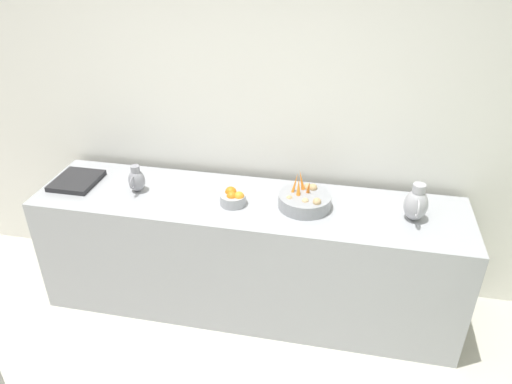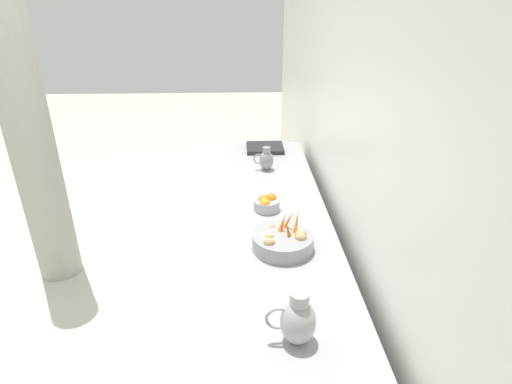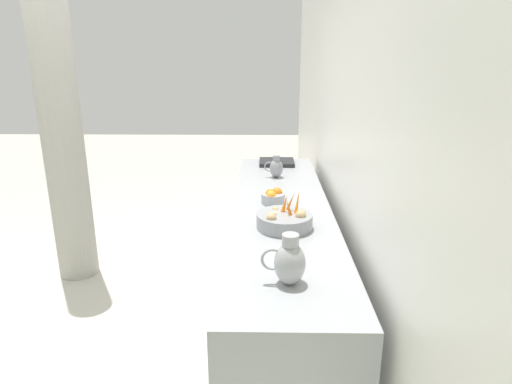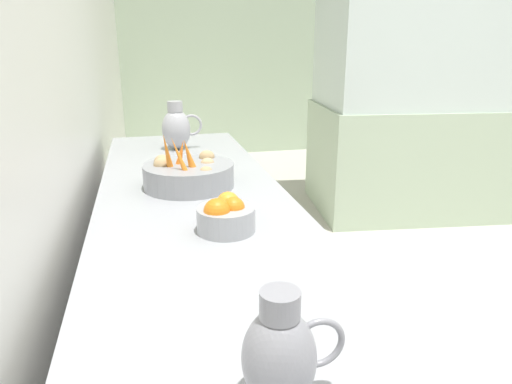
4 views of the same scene
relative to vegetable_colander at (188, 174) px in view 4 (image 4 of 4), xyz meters
name	(u,v)px [view 4 (image 4 of 4)]	position (x,y,z in m)	size (l,w,h in m)	color
tile_wall_left	(50,29)	(-0.45, 0.11, 0.54)	(0.10, 8.71, 3.00)	white
back_wall_green	(410,40)	(3.60, 4.43, 0.54)	(8.00, 0.10, 3.00)	#B2C6A8
prep_counter	(208,344)	(0.01, -0.39, -0.51)	(0.70, 2.97, 0.91)	#9EA0A5
vegetable_colander	(188,174)	(0.00, 0.00, 0.00)	(0.35, 0.35, 0.23)	gray
orange_bowl	(226,215)	(0.06, -0.48, 0.00)	(0.18, 0.18, 0.11)	#9EA0A5
metal_pitcher_tall	(177,128)	(0.01, 0.70, 0.06)	(0.21, 0.15, 0.25)	#A3A3A8
metal_pitcher_short	(280,354)	(0.02, -1.18, 0.04)	(0.17, 0.12, 0.20)	gray
glass_block_booth	(412,81)	(2.11, 1.87, 0.18)	(1.78, 1.33, 2.31)	#ADC1A3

